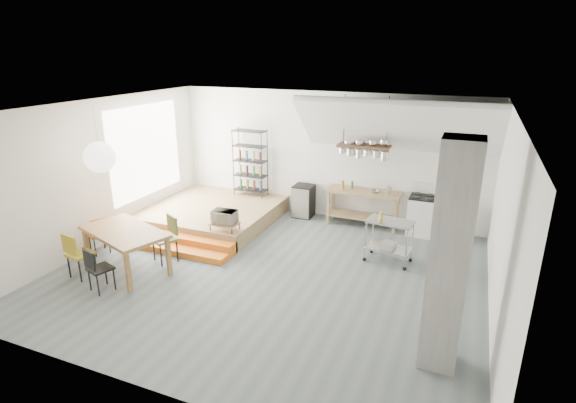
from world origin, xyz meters
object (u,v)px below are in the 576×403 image
at_px(rolling_cart, 389,235).
at_px(mini_fridge, 304,201).
at_px(dining_table, 124,235).
at_px(stove, 421,215).

distance_m(rolling_cart, mini_fridge, 3.12).
height_order(dining_table, rolling_cart, rolling_cart).
distance_m(dining_table, mini_fridge, 4.69).
bearing_deg(dining_table, mini_fridge, 82.00).
relative_size(dining_table, mini_fridge, 2.39).
bearing_deg(dining_table, rolling_cart, 45.99).
xyz_separation_m(dining_table, rolling_cart, (4.71, 2.34, -0.17)).
height_order(rolling_cart, mini_fridge, rolling_cart).
bearing_deg(stove, mini_fridge, 179.15).
distance_m(dining_table, rolling_cart, 5.26).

